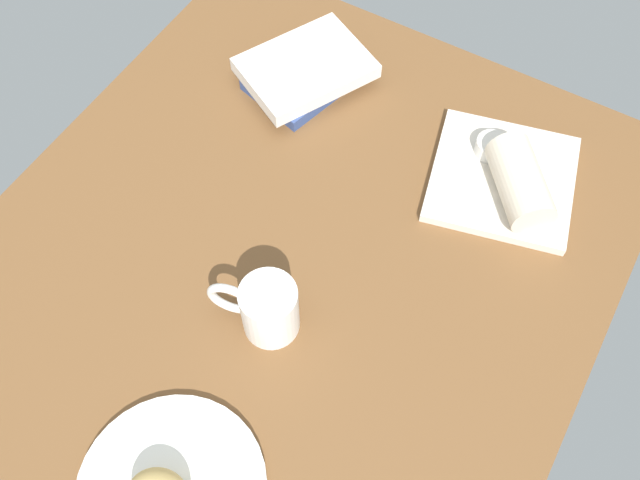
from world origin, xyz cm
name	(u,v)px	position (x,y,z in cm)	size (l,w,h in cm)	color
dining_table	(280,277)	(0.00, 0.00, 2.00)	(110.00, 90.00, 4.00)	brown
square_plate	(502,179)	(31.54, -21.98, 4.80)	(22.00, 22.00, 1.60)	silver
sauce_cup	(492,146)	(34.80, -18.25, 7.00)	(5.14, 5.14, 2.60)	silver
breakfast_wrap	(520,183)	(28.93, -24.96, 9.06)	(6.93, 6.93, 14.13)	beige
book_stack	(306,71)	(33.95, 15.76, 6.59)	(25.45, 23.08, 4.88)	#33477F
coffee_mug	(266,308)	(-7.82, -3.15, 8.96)	(7.94, 12.94, 9.70)	white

